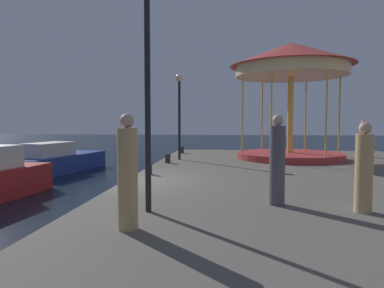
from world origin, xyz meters
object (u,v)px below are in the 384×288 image
lamp_post_mid_promenade (147,54)px  lamp_post_far_end (179,101)px  bollard_south (149,168)px  person_mid_promenade (277,162)px  bollard_center (168,158)px  motorboat_blue (58,161)px  bollard_north (182,150)px  person_far_corner (363,140)px  person_by_the_water (364,170)px  person_near_carousel (128,175)px  carousel (291,72)px

lamp_post_mid_promenade → lamp_post_far_end: bearing=94.2°
lamp_post_mid_promenade → bollard_south: 5.89m
lamp_post_far_end → person_mid_promenade: (3.39, -8.88, -1.89)m
lamp_post_mid_promenade → bollard_center: lamp_post_mid_promenade is taller
lamp_post_mid_promenade → person_mid_promenade: lamp_post_mid_promenade is taller
motorboat_blue → bollard_north: size_ratio=15.25×
person_far_corner → person_by_the_water: bearing=-110.2°
lamp_post_far_end → person_mid_promenade: size_ratio=2.08×
person_far_corner → motorboat_blue: bearing=-173.9°
person_near_carousel → person_mid_promenade: 3.44m
lamp_post_mid_promenade → person_mid_promenade: size_ratio=2.36×
bollard_center → lamp_post_mid_promenade: bearing=-82.9°
lamp_post_mid_promenade → person_far_corner: 14.96m
carousel → person_near_carousel: size_ratio=3.05×
carousel → bollard_center: 7.37m
lamp_post_mid_promenade → person_mid_promenade: (2.67, 0.87, -2.22)m
carousel → lamp_post_mid_promenade: (-4.65, -10.68, -1.10)m
carousel → person_near_carousel: 13.20m
motorboat_blue → lamp_post_far_end: size_ratio=1.49×
carousel → bollard_south: size_ratio=14.88×
lamp_post_mid_promenade → person_far_corner: lamp_post_mid_promenade is taller
carousel → bollard_center: size_ratio=14.88×
lamp_post_mid_promenade → person_near_carousel: bearing=-93.7°
motorboat_blue → bollard_south: bearing=-41.7°
bollard_north → person_far_corner: (9.64, -1.15, 0.69)m
motorboat_blue → person_near_carousel: 13.61m
lamp_post_mid_promenade → bollard_center: (-1.04, 8.32, -2.95)m
bollard_north → person_near_carousel: person_near_carousel is taller
bollard_center → lamp_post_far_end: bearing=77.3°
lamp_post_far_end → bollard_south: bearing=-95.1°
lamp_post_mid_promenade → person_mid_promenade: 3.58m
motorboat_blue → bollard_south: size_ratio=15.25×
person_by_the_water → carousel: bearing=88.1°
motorboat_blue → person_by_the_water: size_ratio=3.36×
person_far_corner → person_mid_promenade: 12.64m
lamp_post_far_end → person_far_corner: 9.78m
person_mid_promenade → bollard_south: bearing=132.9°
carousel → person_far_corner: size_ratio=3.13×
bollard_center → person_near_carousel: bearing=-84.2°
carousel → lamp_post_mid_promenade: size_ratio=1.28×
carousel → lamp_post_far_end: size_ratio=1.45×
bollard_south → person_far_corner: size_ratio=0.21×
person_far_corner → person_by_the_water: (-4.29, -11.64, -0.04)m
lamp_post_far_end → carousel: bearing=9.8°
bollard_north → person_by_the_water: 13.89m
carousel → person_far_corner: carousel is taller
bollard_south → person_far_corner: person_far_corner is taller
lamp_post_far_end → person_far_corner: lamp_post_far_end is taller
bollard_center → person_far_corner: (9.63, 3.71, 0.69)m
bollard_north → person_mid_promenade: person_mid_promenade is taller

